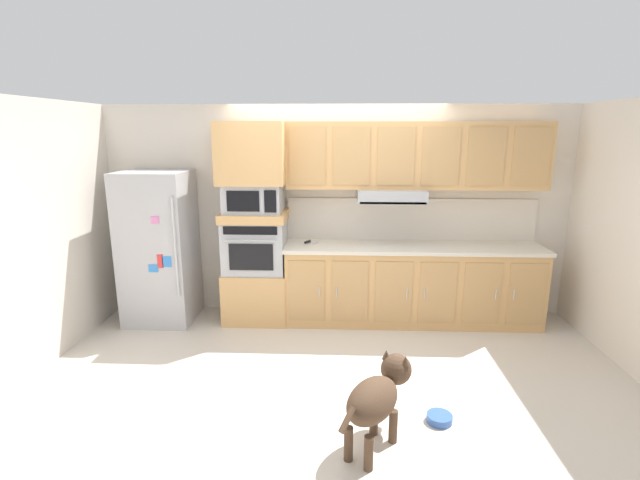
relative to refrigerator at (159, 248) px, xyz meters
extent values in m
plane|color=beige|center=(2.05, -0.68, -0.88)|extent=(9.60, 9.60, 0.00)
cube|color=beige|center=(2.05, 0.43, 0.37)|extent=(6.20, 0.12, 2.50)
cube|color=beige|center=(-0.75, -0.68, 0.37)|extent=(0.12, 7.10, 2.50)
cube|color=silver|center=(4.85, -0.68, 0.37)|extent=(0.12, 7.10, 2.50)
cube|color=#ADADB2|center=(0.00, 0.00, 0.00)|extent=(0.76, 0.70, 1.76)
cylinder|color=silver|center=(0.33, -0.37, 0.10)|extent=(0.02, 0.02, 1.10)
cube|color=pink|center=(0.13, -0.35, 0.39)|extent=(0.09, 0.01, 0.08)
cube|color=red|center=(0.15, -0.35, -0.06)|extent=(0.06, 0.01, 0.15)
cube|color=#337FDB|center=(0.06, -0.35, -0.14)|extent=(0.11, 0.01, 0.09)
cube|color=#337FDB|center=(0.22, -0.35, -0.06)|extent=(0.10, 0.01, 0.12)
cube|color=tan|center=(1.12, 0.07, -0.58)|extent=(0.74, 0.62, 0.60)
cube|color=#A8AAAF|center=(1.12, 0.07, 0.02)|extent=(0.70, 0.58, 0.60)
cube|color=black|center=(1.12, -0.23, -0.04)|extent=(0.49, 0.01, 0.30)
cube|color=black|center=(1.12, -0.23, 0.26)|extent=(0.59, 0.01, 0.09)
cylinder|color=#A8AAAF|center=(1.12, -0.25, 0.15)|extent=(0.56, 0.02, 0.02)
cube|color=tan|center=(1.12, 0.07, 0.37)|extent=(0.74, 0.62, 0.10)
cube|color=#A8AAAF|center=(1.12, 0.07, 0.58)|extent=(0.64, 0.53, 0.32)
cube|color=black|center=(1.05, -0.20, 0.58)|extent=(0.35, 0.01, 0.22)
cube|color=black|center=(1.34, -0.20, 0.58)|extent=(0.13, 0.01, 0.24)
cube|color=tan|center=(1.12, 0.07, 1.08)|extent=(0.74, 0.62, 0.68)
cube|color=tan|center=(2.94, 0.07, -0.44)|extent=(2.91, 0.60, 0.88)
cube|color=tan|center=(1.73, -0.24, -0.42)|extent=(0.41, 0.01, 0.70)
cylinder|color=#BCBCC1|center=(1.88, -0.25, -0.42)|extent=(0.01, 0.01, 0.12)
cube|color=tan|center=(2.22, -0.24, -0.42)|extent=(0.41, 0.01, 0.70)
cylinder|color=#BCBCC1|center=(2.07, -0.25, -0.42)|extent=(0.01, 0.01, 0.12)
cube|color=tan|center=(2.70, -0.24, -0.42)|extent=(0.41, 0.01, 0.70)
cylinder|color=#BCBCC1|center=(2.84, -0.25, -0.42)|extent=(0.01, 0.01, 0.12)
cube|color=tan|center=(3.18, -0.24, -0.42)|extent=(0.41, 0.01, 0.70)
cylinder|color=#BCBCC1|center=(3.04, -0.25, -0.42)|extent=(0.01, 0.01, 0.12)
cube|color=tan|center=(3.67, -0.24, -0.42)|extent=(0.41, 0.01, 0.70)
cylinder|color=#BCBCC1|center=(3.81, -0.25, -0.42)|extent=(0.01, 0.01, 0.12)
cube|color=tan|center=(4.15, -0.24, -0.42)|extent=(0.41, 0.01, 0.70)
cylinder|color=#BCBCC1|center=(4.01, -0.25, -0.42)|extent=(0.01, 0.01, 0.12)
cube|color=silver|center=(2.94, 0.07, 0.02)|extent=(2.95, 0.64, 0.04)
cube|color=silver|center=(2.94, 0.36, 0.29)|extent=(2.95, 0.02, 0.50)
cube|color=tan|center=(2.94, 0.20, 1.05)|extent=(2.91, 0.34, 0.74)
cube|color=#A8AAAF|center=(2.67, 0.13, 0.61)|extent=(0.76, 0.48, 0.14)
cube|color=black|center=(2.67, -0.09, 0.55)|extent=(0.72, 0.04, 0.02)
cube|color=tan|center=(1.73, 0.02, 1.05)|extent=(0.41, 0.01, 0.63)
cube|color=tan|center=(2.22, 0.02, 1.05)|extent=(0.41, 0.01, 0.63)
cube|color=tan|center=(2.70, 0.02, 1.05)|extent=(0.41, 0.01, 0.63)
cube|color=tan|center=(3.18, 0.02, 1.05)|extent=(0.41, 0.01, 0.63)
cube|color=tan|center=(3.67, 0.02, 1.05)|extent=(0.41, 0.01, 0.63)
cube|color=tan|center=(4.15, 0.02, 1.05)|extent=(0.41, 0.01, 0.63)
cylinder|color=black|center=(1.72, 0.14, 0.05)|extent=(0.07, 0.10, 0.03)
cylinder|color=silver|center=(1.82, 0.08, 0.05)|extent=(0.07, 0.11, 0.01)
ellipsoid|color=#473323|center=(2.33, -2.26, -0.48)|extent=(0.52, 0.58, 0.29)
sphere|color=#473323|center=(2.53, -1.97, -0.40)|extent=(0.23, 0.23, 0.23)
ellipsoid|color=#312318|center=(2.59, -1.87, -0.42)|extent=(0.14, 0.16, 0.08)
cone|color=#473323|center=(2.45, -1.94, -0.30)|extent=(0.06, 0.06, 0.07)
cone|color=#473323|center=(2.58, -2.02, -0.30)|extent=(0.06, 0.06, 0.07)
cylinder|color=#473323|center=(2.15, -2.53, -0.45)|extent=(0.12, 0.16, 0.13)
cylinder|color=#473323|center=(2.36, -2.07, -0.75)|extent=(0.06, 0.06, 0.25)
cylinder|color=#473323|center=(2.50, -2.16, -0.75)|extent=(0.06, 0.06, 0.25)
cylinder|color=#473323|center=(2.17, -2.36, -0.75)|extent=(0.06, 0.06, 0.25)
cylinder|color=#473323|center=(2.30, -2.45, -0.75)|extent=(0.06, 0.06, 0.25)
cylinder|color=#3359A5|center=(2.89, -1.90, -0.85)|extent=(0.20, 0.20, 0.06)
cylinder|color=brown|center=(2.89, -1.90, -0.84)|extent=(0.15, 0.15, 0.03)
camera|label=1|loc=(2.09, -5.11, 1.34)|focal=25.99mm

